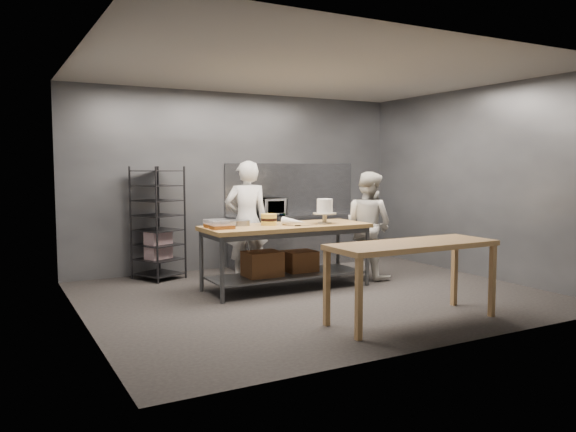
{
  "coord_description": "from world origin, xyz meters",
  "views": [
    {
      "loc": [
        -3.91,
        -6.46,
        1.75
      ],
      "look_at": [
        -0.16,
        0.48,
        1.05
      ],
      "focal_mm": 35.0,
      "sensor_mm": 36.0,
      "label": 1
    }
  ],
  "objects_px": {
    "speed_rack": "(158,224)",
    "microwave": "(269,207)",
    "frosted_cake_stand": "(325,208)",
    "work_table": "(283,249)",
    "layer_cake": "(269,219)",
    "near_counter": "(413,250)",
    "chef_behind": "(247,221)",
    "chef_right": "(368,225)"
  },
  "relations": [
    {
      "from": "work_table",
      "to": "layer_cake",
      "type": "height_order",
      "value": "layer_cake"
    },
    {
      "from": "layer_cake",
      "to": "chef_behind",
      "type": "bearing_deg",
      "value": 91.04
    },
    {
      "from": "chef_behind",
      "to": "frosted_cake_stand",
      "type": "relative_size",
      "value": 5.09
    },
    {
      "from": "work_table",
      "to": "microwave",
      "type": "xyz_separation_m",
      "value": [
        0.58,
        1.63,
        0.48
      ]
    },
    {
      "from": "chef_behind",
      "to": "layer_cake",
      "type": "height_order",
      "value": "chef_behind"
    },
    {
      "from": "microwave",
      "to": "layer_cake",
      "type": "relative_size",
      "value": 2.43
    },
    {
      "from": "speed_rack",
      "to": "layer_cake",
      "type": "height_order",
      "value": "speed_rack"
    },
    {
      "from": "chef_right",
      "to": "microwave",
      "type": "distance_m",
      "value": 1.85
    },
    {
      "from": "chef_right",
      "to": "chef_behind",
      "type": "bearing_deg",
      "value": 50.06
    },
    {
      "from": "speed_rack",
      "to": "chef_right",
      "type": "distance_m",
      "value": 3.28
    },
    {
      "from": "chef_behind",
      "to": "layer_cake",
      "type": "bearing_deg",
      "value": 104.57
    },
    {
      "from": "microwave",
      "to": "work_table",
      "type": "bearing_deg",
      "value": -109.54
    },
    {
      "from": "chef_right",
      "to": "near_counter",
      "type": "bearing_deg",
      "value": 138.05
    },
    {
      "from": "speed_rack",
      "to": "microwave",
      "type": "relative_size",
      "value": 3.23
    },
    {
      "from": "chef_right",
      "to": "layer_cake",
      "type": "height_order",
      "value": "chef_right"
    },
    {
      "from": "near_counter",
      "to": "chef_behind",
      "type": "height_order",
      "value": "chef_behind"
    },
    {
      "from": "frosted_cake_stand",
      "to": "microwave",
      "type": "bearing_deg",
      "value": 90.97
    },
    {
      "from": "work_table",
      "to": "frosted_cake_stand",
      "type": "xyz_separation_m",
      "value": [
        0.61,
        -0.13,
        0.57
      ]
    },
    {
      "from": "work_table",
      "to": "near_counter",
      "type": "bearing_deg",
      "value": -77.28
    },
    {
      "from": "near_counter",
      "to": "speed_rack",
      "type": "xyz_separation_m",
      "value": [
        -1.87,
        3.74,
        0.04
      ]
    },
    {
      "from": "microwave",
      "to": "chef_behind",
      "type": "bearing_deg",
      "value": -133.65
    },
    {
      "from": "speed_rack",
      "to": "chef_behind",
      "type": "bearing_deg",
      "value": -32.49
    },
    {
      "from": "work_table",
      "to": "microwave",
      "type": "height_order",
      "value": "microwave"
    },
    {
      "from": "near_counter",
      "to": "frosted_cake_stand",
      "type": "distance_m",
      "value": 2.08
    },
    {
      "from": "work_table",
      "to": "frosted_cake_stand",
      "type": "height_order",
      "value": "frosted_cake_stand"
    },
    {
      "from": "frosted_cake_stand",
      "to": "layer_cake",
      "type": "distance_m",
      "value": 0.84
    },
    {
      "from": "near_counter",
      "to": "layer_cake",
      "type": "distance_m",
      "value": 2.36
    },
    {
      "from": "work_table",
      "to": "near_counter",
      "type": "distance_m",
      "value": 2.25
    },
    {
      "from": "speed_rack",
      "to": "layer_cake",
      "type": "relative_size",
      "value": 7.86
    },
    {
      "from": "frosted_cake_stand",
      "to": "layer_cake",
      "type": "relative_size",
      "value": 1.62
    },
    {
      "from": "work_table",
      "to": "frosted_cake_stand",
      "type": "relative_size",
      "value": 6.66
    },
    {
      "from": "speed_rack",
      "to": "microwave",
      "type": "bearing_deg",
      "value": 2.34
    },
    {
      "from": "near_counter",
      "to": "speed_rack",
      "type": "distance_m",
      "value": 4.18
    },
    {
      "from": "work_table",
      "to": "frosted_cake_stand",
      "type": "bearing_deg",
      "value": -12.46
    },
    {
      "from": "work_table",
      "to": "chef_right",
      "type": "bearing_deg",
      "value": 2.4
    },
    {
      "from": "work_table",
      "to": "layer_cake",
      "type": "distance_m",
      "value": 0.47
    },
    {
      "from": "speed_rack",
      "to": "frosted_cake_stand",
      "type": "height_order",
      "value": "speed_rack"
    },
    {
      "from": "near_counter",
      "to": "layer_cake",
      "type": "bearing_deg",
      "value": 106.95
    },
    {
      "from": "speed_rack",
      "to": "near_counter",
      "type": "bearing_deg",
      "value": -63.42
    },
    {
      "from": "near_counter",
      "to": "speed_rack",
      "type": "bearing_deg",
      "value": 116.58
    },
    {
      "from": "chef_right",
      "to": "layer_cake",
      "type": "distance_m",
      "value": 1.74
    },
    {
      "from": "microwave",
      "to": "layer_cake",
      "type": "xyz_separation_m",
      "value": [
        -0.77,
        -1.56,
        -0.05
      ]
    }
  ]
}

